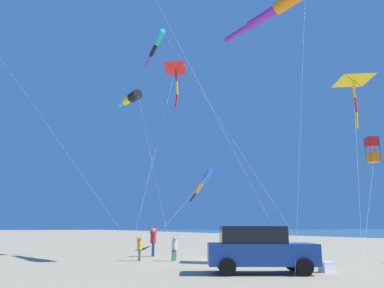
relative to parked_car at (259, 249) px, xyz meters
The scene contains 13 objects.
ground_plane 6.08m from the parked_car, 67.34° to the left, with size 600.00×600.00×0.00m, color tan.
parked_car is the anchor object (origin of this frame).
cooler_box 3.00m from the parked_car, 13.72° to the right, with size 0.62×0.42×0.42m.
person_adult_flyer 10.65m from the parked_car, 96.72° to the left, with size 0.59×0.67×1.92m.
person_child_grey_jacket 6.96m from the parked_car, 99.61° to the left, with size 0.45×0.37×1.40m.
person_bystander_far 8.19m from the parked_car, 110.93° to the left, with size 0.35×0.44×1.38m.
kite_delta_white_trailing 12.76m from the parked_car, 15.23° to the left, with size 7.42×6.93×10.67m.
kite_windsock_blue_topmost 17.38m from the parked_car, 46.10° to the left, with size 6.45×11.26×17.20m.
kite_delta_yellow_midlevel 17.35m from the parked_car, 86.89° to the left, with size 5.82×8.33×14.10m.
kite_windsock_teal_far_right 22.85m from the parked_car, 93.07° to the left, with size 1.60×15.16×13.90m.
kite_windsock_striped_overhead 18.93m from the parked_car, 72.97° to the left, with size 8.43×12.04×6.68m.
kite_windsock_checkered_midright 21.85m from the parked_car, 90.00° to the left, with size 3.26×17.91×17.55m.
kite_box_long_streamer_left 10.12m from the parked_car, 10.74° to the left, with size 5.78×4.11×6.74m.
Camera 1 is at (-10.98, -19.40, 1.80)m, focal length 35.97 mm.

